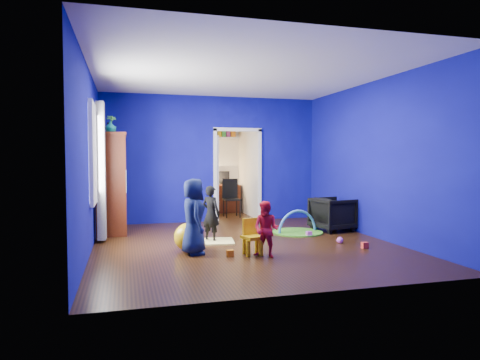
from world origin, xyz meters
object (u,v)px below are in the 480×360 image
object	(u,v)px
play_mat	(297,232)
armchair	(333,214)
child_black	(211,214)
kid_chair	(253,239)
folding_chair	(232,199)
vase	(110,127)
toddler_red	(266,229)
crt_tv	(114,181)
hopper_ball	(188,237)
child_navy	(194,216)
tv_armoire	(112,183)
study_desk	(223,199)

from	to	relation	value
play_mat	armchair	bearing A→B (deg)	3.73
armchair	child_black	distance (m)	2.65
kid_chair	folding_chair	xyz separation A→B (m)	(0.70, 4.11, 0.21)
vase	play_mat	bearing A→B (deg)	-11.28
child_black	vase	distance (m)	2.57
kid_chair	toddler_red	bearing A→B (deg)	-70.92
crt_tv	hopper_ball	xyz separation A→B (m)	(1.17, -2.06, -0.80)
armchair	child_navy	world-z (taller)	child_navy
tv_armoire	play_mat	bearing A→B (deg)	-15.89
armchair	play_mat	xyz separation A→B (m)	(-0.79, -0.05, -0.33)
child_navy	folding_chair	xyz separation A→B (m)	(1.56, 3.83, -0.12)
child_black	child_navy	size ratio (longest dim) A/B	0.85
vase	play_mat	xyz separation A→B (m)	(3.53, -0.70, -2.05)
hopper_ball	play_mat	distance (m)	2.56
toddler_red	vase	world-z (taller)	vase
play_mat	folding_chair	xyz separation A→B (m)	(-0.71, 2.52, 0.45)
study_desk	child_black	bearing A→B (deg)	-105.97
child_navy	hopper_ball	world-z (taller)	child_navy
kid_chair	study_desk	distance (m)	5.12
play_mat	child_black	bearing A→B (deg)	-167.70
armchair	study_desk	xyz separation A→B (m)	(-1.50, 3.43, 0.03)
study_desk	tv_armoire	bearing A→B (deg)	-138.71
armchair	toddler_red	world-z (taller)	toddler_red
toddler_red	kid_chair	bearing A→B (deg)	168.43
play_mat	study_desk	distance (m)	3.57
child_black	toddler_red	bearing A→B (deg)	160.44
crt_tv	kid_chair	distance (m)	3.41
tv_armoire	folding_chair	distance (m)	3.24
child_navy	tv_armoire	bearing A→B (deg)	26.51
child_navy	play_mat	world-z (taller)	child_navy
toddler_red	study_desk	world-z (taller)	toddler_red
tv_armoire	hopper_ball	distance (m)	2.51
toddler_red	folding_chair	bearing A→B (deg)	124.29
vase	crt_tv	distance (m)	1.09
child_navy	study_desk	world-z (taller)	child_navy
child_navy	crt_tv	bearing A→B (deg)	25.74
folding_chair	toddler_red	bearing A→B (deg)	-97.26
child_navy	toddler_red	size ratio (longest dim) A/B	1.39
armchair	toddler_red	bearing A→B (deg)	120.80
child_navy	folding_chair	size ratio (longest dim) A/B	1.27
crt_tv	study_desk	distance (m)	3.78
child_navy	vase	xyz separation A→B (m)	(-1.26, 2.01, 1.48)
folding_chair	child_navy	bearing A→B (deg)	-112.17
hopper_ball	kid_chair	bearing A→B (deg)	-30.33
tv_armoire	crt_tv	distance (m)	0.06
armchair	vase	world-z (taller)	vase
tv_armoire	kid_chair	xyz separation A→B (m)	(2.12, -2.60, -0.73)
toddler_red	crt_tv	xyz separation A→B (m)	(-2.23, 2.80, 0.60)
study_desk	folding_chair	world-z (taller)	folding_chair
study_desk	child_navy	bearing A→B (deg)	-108.04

